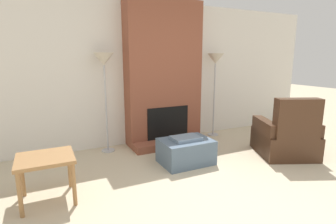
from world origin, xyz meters
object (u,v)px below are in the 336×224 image
(floor_lamp_right, at_px, (215,64))
(floor_lamp_left, at_px, (104,66))
(armchair, at_px, (287,139))
(ottoman, at_px, (186,151))
(side_table, at_px, (46,163))

(floor_lamp_right, bearing_deg, floor_lamp_left, 180.00)
(armchair, distance_m, floor_lamp_right, 1.96)
(floor_lamp_right, bearing_deg, ottoman, -140.09)
(ottoman, height_order, side_table, side_table)
(side_table, relative_size, floor_lamp_right, 0.35)
(floor_lamp_right, bearing_deg, side_table, -157.56)
(armchair, bearing_deg, side_table, 20.60)
(ottoman, relative_size, side_table, 1.29)
(side_table, distance_m, floor_lamp_right, 3.61)
(ottoman, height_order, floor_lamp_right, floor_lamp_right)
(ottoman, height_order, floor_lamp_left, floor_lamp_left)
(ottoman, bearing_deg, floor_lamp_right, 39.91)
(armchair, height_order, floor_lamp_left, floor_lamp_left)
(ottoman, height_order, armchair, armchair)
(side_table, distance_m, floor_lamp_left, 1.94)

